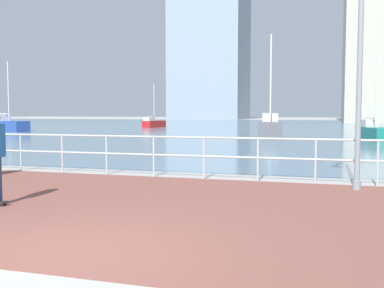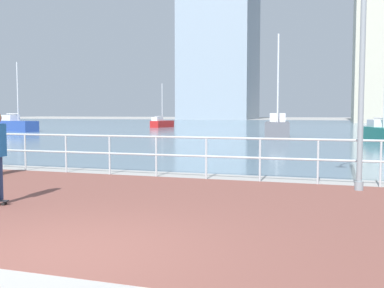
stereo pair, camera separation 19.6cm
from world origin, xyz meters
name	(u,v)px [view 1 (the left image)]	position (x,y,z in m)	size (l,w,h in m)	color
ground	(293,130)	(0.00, 40.00, 0.00)	(220.00, 220.00, 0.00)	#ADAAA5
brick_paving	(154,206)	(0.00, 2.94, 0.00)	(28.00, 7.18, 0.01)	brown
harbor_water	(299,126)	(0.00, 51.52, 0.00)	(180.00, 88.00, 0.00)	slate
waterfront_railing	(204,150)	(0.00, 6.52, 0.76)	(25.25, 0.06, 1.11)	#B2BCC1
lamppost	(355,58)	(3.61, 5.79, 2.91)	(0.61, 0.71, 5.25)	gray
sailboat_white	(8,125)	(-24.37, 29.46, 0.59)	(4.64, 2.85, 6.23)	#284799
sailboat_teal	(154,123)	(-15.74, 43.20, 0.47)	(1.67, 3.67, 4.97)	#B21E1E
sailboat_yellow	(374,132)	(5.91, 24.79, 0.51)	(2.07, 3.99, 5.36)	#197266
sailboat_red	(270,128)	(-0.62, 26.57, 0.67)	(2.10, 5.13, 7.01)	#595960
tower_slate	(210,51)	(-24.51, 104.54, 16.86)	(17.11, 17.86, 35.39)	#8493A3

